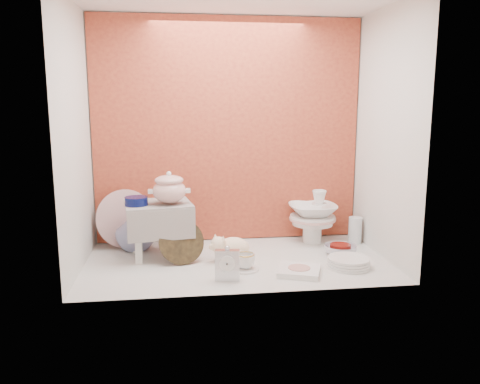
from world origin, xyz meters
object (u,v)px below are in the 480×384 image
at_px(step_stool, 159,230).
at_px(porcelain_tower, 313,216).
at_px(dinner_plate_stack, 349,262).
at_px(crystal_bowl, 340,250).
at_px(soup_tureen, 169,188).
at_px(floral_platter, 125,219).
at_px(blue_white_vase, 135,229).
at_px(gold_rim_teacup, 245,261).
at_px(mantel_clock, 227,264).
at_px(plush_pig, 233,248).

height_order(step_stool, porcelain_tower, porcelain_tower).
bearing_deg(dinner_plate_stack, crystal_bowl, 82.67).
relative_size(soup_tureen, porcelain_tower, 0.66).
height_order(step_stool, floral_platter, floral_platter).
distance_m(dinner_plate_stack, crystal_bowl, 0.23).
distance_m(floral_platter, blue_white_vase, 0.12).
height_order(soup_tureen, crystal_bowl, soup_tureen).
bearing_deg(porcelain_tower, blue_white_vase, -179.53).
xyz_separation_m(step_stool, porcelain_tower, (1.02, 0.16, 0.01)).
xyz_separation_m(step_stool, soup_tureen, (0.07, -0.04, 0.27)).
height_order(blue_white_vase, dinner_plate_stack, blue_white_vase).
distance_m(soup_tureen, gold_rim_teacup, 0.63).
distance_m(step_stool, porcelain_tower, 1.04).
bearing_deg(dinner_plate_stack, floral_platter, 155.86).
relative_size(floral_platter, crystal_bowl, 1.90).
height_order(floral_platter, blue_white_vase, floral_platter).
height_order(floral_platter, mantel_clock, floral_platter).
relative_size(soup_tureen, floral_platter, 0.63).
bearing_deg(floral_platter, gold_rim_teacup, -37.93).
relative_size(soup_tureen, crystal_bowl, 1.19).
bearing_deg(crystal_bowl, step_stool, 173.38).
relative_size(step_stool, porcelain_tower, 1.09).
xyz_separation_m(mantel_clock, crystal_bowl, (0.75, 0.35, -0.06)).
height_order(mantel_clock, porcelain_tower, porcelain_tower).
bearing_deg(step_stool, gold_rim_teacup, -42.22).
height_order(blue_white_vase, plush_pig, blue_white_vase).
bearing_deg(porcelain_tower, step_stool, -170.95).
distance_m(soup_tureen, floral_platter, 0.47).
relative_size(floral_platter, mantel_clock, 2.02).
distance_m(blue_white_vase, porcelain_tower, 1.18).
height_order(mantel_clock, dinner_plate_stack, mantel_clock).
distance_m(plush_pig, dinner_plate_stack, 0.68).
xyz_separation_m(floral_platter, porcelain_tower, (1.25, -0.07, -0.01)).
bearing_deg(blue_white_vase, mantel_clock, -49.99).
xyz_separation_m(blue_white_vase, porcelain_tower, (1.18, 0.01, 0.05)).
distance_m(step_stool, soup_tureen, 0.28).
bearing_deg(soup_tureen, gold_rim_teacup, -33.84).
height_order(soup_tureen, dinner_plate_stack, soup_tureen).
bearing_deg(porcelain_tower, crystal_bowl, -71.23).
bearing_deg(porcelain_tower, floral_platter, 176.83).
bearing_deg(step_stool, floral_platter, 125.25).
distance_m(step_stool, blue_white_vase, 0.22).
bearing_deg(mantel_clock, porcelain_tower, 53.42).
height_order(crystal_bowl, porcelain_tower, porcelain_tower).
height_order(blue_white_vase, mantel_clock, blue_white_vase).
relative_size(step_stool, crystal_bowl, 1.95).
height_order(soup_tureen, floral_platter, soup_tureen).
relative_size(blue_white_vase, porcelain_tower, 0.74).
bearing_deg(step_stool, soup_tureen, -40.26).
relative_size(blue_white_vase, crystal_bowl, 1.32).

